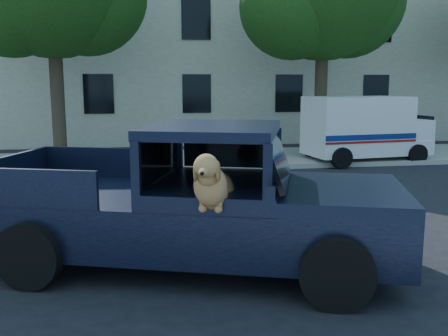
# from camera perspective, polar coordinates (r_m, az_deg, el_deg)

# --- Properties ---
(ground) EXTENTS (120.00, 120.00, 0.00)m
(ground) POSITION_cam_1_polar(r_m,az_deg,el_deg) (8.05, 0.56, -9.31)
(ground) COLOR black
(ground) RESTS_ON ground
(far_sidewalk) EXTENTS (60.00, 4.00, 0.15)m
(far_sidewalk) POSITION_cam_1_polar(r_m,az_deg,el_deg) (16.95, -4.83, 0.97)
(far_sidewalk) COLOR gray
(far_sidewalk) RESTS_ON ground
(lane_stripes) EXTENTS (21.60, 0.14, 0.01)m
(lane_stripes) POSITION_cam_1_polar(r_m,az_deg,el_deg) (11.69, 7.35, -3.35)
(lane_stripes) COLOR silver
(lane_stripes) RESTS_ON ground
(building_main) EXTENTS (26.00, 6.00, 9.00)m
(building_main) POSITION_cam_1_polar(r_m,az_deg,el_deg) (24.46, 0.81, 14.04)
(building_main) COLOR beige
(building_main) RESTS_ON ground
(pickup_truck) EXTENTS (6.14, 3.92, 2.05)m
(pickup_truck) POSITION_cam_1_polar(r_m,az_deg,el_deg) (7.19, -4.06, -5.89)
(pickup_truck) COLOR black
(pickup_truck) RESTS_ON ground
(mail_truck) EXTENTS (4.21, 2.48, 2.20)m
(mail_truck) POSITION_cam_1_polar(r_m,az_deg,el_deg) (17.27, 15.69, 3.77)
(mail_truck) COLOR silver
(mail_truck) RESTS_ON ground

